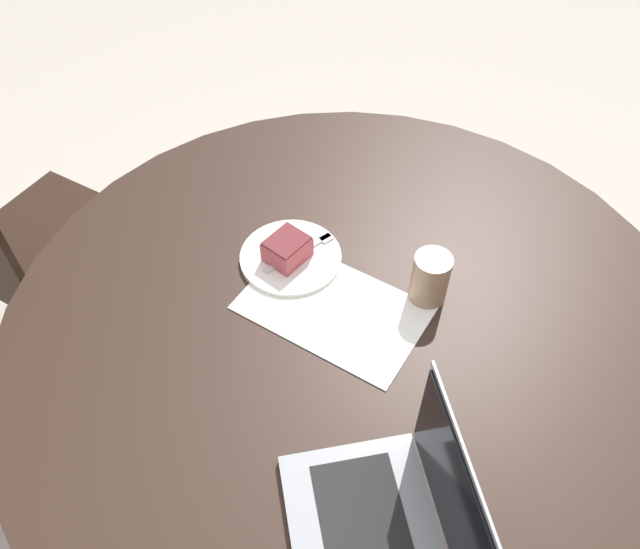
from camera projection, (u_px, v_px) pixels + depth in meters
name	position (u px, v px, depth m)	size (l,w,h in m)	color
ground_plane	(342.00, 473.00, 1.77)	(12.00, 12.00, 0.00)	#B7AD9E
dining_table	(350.00, 345.00, 1.28)	(1.36, 1.36, 0.74)	black
chair	(29.00, 254.00, 1.66)	(0.57, 0.57, 0.91)	black
paper_document	(333.00, 308.00, 1.22)	(0.41, 0.35, 0.00)	white
plate	(291.00, 257.00, 1.30)	(0.21, 0.21, 0.01)	silver
cake_slice	(287.00, 249.00, 1.27)	(0.09, 0.10, 0.05)	#B74C51
fork	(306.00, 249.00, 1.31)	(0.04, 0.17, 0.00)	silver
coffee_glass	(430.00, 278.00, 1.20)	(0.07, 0.07, 0.11)	#997556
laptop	(389.00, 526.00, 0.91)	(0.36, 0.32, 0.24)	gray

